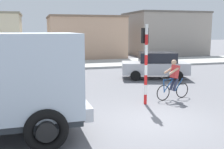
{
  "coord_description": "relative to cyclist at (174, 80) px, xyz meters",
  "views": [
    {
      "loc": [
        -3.69,
        -7.99,
        3.01
      ],
      "look_at": [
        -0.76,
        2.5,
        1.2
      ],
      "focal_mm": 44.04,
      "sensor_mm": 36.0,
      "label": 1
    }
  ],
  "objects": [
    {
      "name": "ground_plane",
      "position": [
        -1.98,
        -2.47,
        -0.86
      ],
      "size": [
        120.0,
        120.0,
        0.0
      ],
      "primitive_type": "plane",
      "color": "slate"
    },
    {
      "name": "sidewalk_far",
      "position": [
        -1.98,
        12.32,
        -0.78
      ],
      "size": [
        80.0,
        5.0,
        0.16
      ],
      "primitive_type": "cube",
      "color": "#ADADA8",
      "rests_on": "ground"
    },
    {
      "name": "cyclist",
      "position": [
        0.0,
        0.0,
        0.0
      ],
      "size": [
        1.7,
        0.57,
        1.72
      ],
      "color": "black",
      "rests_on": "ground"
    },
    {
      "name": "traffic_light_pole",
      "position": [
        -1.47,
        -0.35,
        1.2
      ],
      "size": [
        0.24,
        0.43,
        3.2
      ],
      "color": "red",
      "rests_on": "ground"
    },
    {
      "name": "car_red_near",
      "position": [
        1.39,
        4.91,
        -0.05
      ],
      "size": [
        4.31,
        2.73,
        1.6
      ],
      "color": "#B7B7BC",
      "rests_on": "ground"
    },
    {
      "name": "car_white_mid",
      "position": [
        -7.04,
        2.81,
        -0.05
      ],
      "size": [
        4.13,
        2.13,
        1.6
      ],
      "color": "#1E2328",
      "rests_on": "ground"
    },
    {
      "name": "building_mid_block",
      "position": [
        -0.52,
        18.91,
        1.31
      ],
      "size": [
        7.63,
        7.29,
        4.34
      ],
      "color": "tan",
      "rests_on": "ground"
    },
    {
      "name": "building_corner_right",
      "position": [
        9.49,
        20.52,
        1.63
      ],
      "size": [
        8.36,
        7.83,
        4.98
      ],
      "color": "#9E9389",
      "rests_on": "ground"
    }
  ]
}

